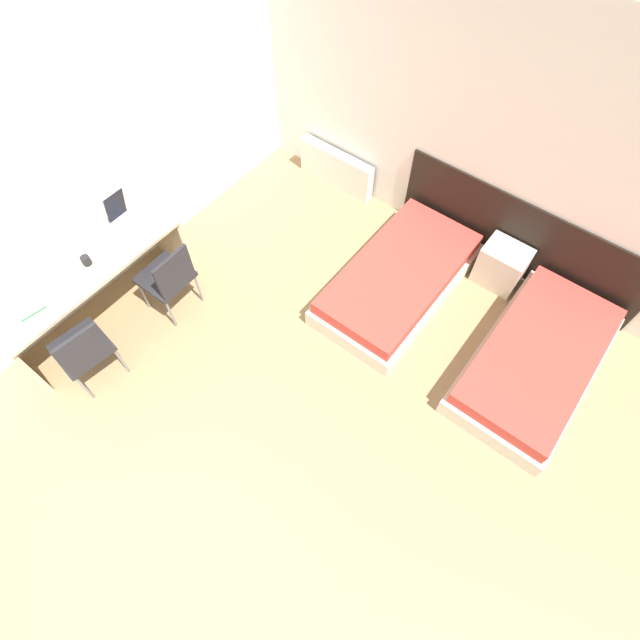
{
  "coord_description": "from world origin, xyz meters",
  "views": [
    {
      "loc": [
        1.44,
        0.65,
        4.3
      ],
      "look_at": [
        0.0,
        2.5,
        0.55
      ],
      "focal_mm": 28.0,
      "sensor_mm": 36.0,
      "label": 1
    }
  ],
  "objects_px": {
    "bed_near_window": "(398,279)",
    "nightstand": "(501,265)",
    "bed_near_door": "(536,360)",
    "chair_near_laptop": "(168,277)",
    "laptop": "(125,219)",
    "chair_near_notebook": "(83,349)"
  },
  "relations": [
    {
      "from": "bed_near_door",
      "to": "chair_near_laptop",
      "type": "distance_m",
      "value": 3.54
    },
    {
      "from": "chair_near_laptop",
      "to": "laptop",
      "type": "xyz_separation_m",
      "value": [
        -0.56,
        0.1,
        0.33
      ]
    },
    {
      "from": "chair_near_notebook",
      "to": "chair_near_laptop",
      "type": "bearing_deg",
      "value": 97.33
    },
    {
      "from": "nightstand",
      "to": "chair_near_notebook",
      "type": "bearing_deg",
      "value": -125.94
    },
    {
      "from": "chair_near_notebook",
      "to": "laptop",
      "type": "height_order",
      "value": "laptop"
    },
    {
      "from": "chair_near_notebook",
      "to": "laptop",
      "type": "xyz_separation_m",
      "value": [
        -0.56,
        1.09,
        0.33
      ]
    },
    {
      "from": "nightstand",
      "to": "chair_near_notebook",
      "type": "distance_m",
      "value": 4.09
    },
    {
      "from": "bed_near_window",
      "to": "nightstand",
      "type": "height_order",
      "value": "nightstand"
    },
    {
      "from": "bed_near_door",
      "to": "nightstand",
      "type": "distance_m",
      "value": 1.07
    },
    {
      "from": "nightstand",
      "to": "bed_near_door",
      "type": "bearing_deg",
      "value": -44.73
    },
    {
      "from": "bed_near_door",
      "to": "chair_near_laptop",
      "type": "xyz_separation_m",
      "value": [
        -3.16,
        -1.56,
        0.34
      ]
    },
    {
      "from": "chair_near_laptop",
      "to": "chair_near_notebook",
      "type": "height_order",
      "value": "same"
    },
    {
      "from": "nightstand",
      "to": "chair_near_notebook",
      "type": "relative_size",
      "value": 0.54
    },
    {
      "from": "bed_near_window",
      "to": "bed_near_door",
      "type": "height_order",
      "value": "same"
    },
    {
      "from": "chair_near_laptop",
      "to": "bed_near_window",
      "type": "bearing_deg",
      "value": 42.24
    },
    {
      "from": "chair_near_notebook",
      "to": "bed_near_window",
      "type": "bearing_deg",
      "value": 64.69
    },
    {
      "from": "bed_near_door",
      "to": "chair_near_notebook",
      "type": "height_order",
      "value": "chair_near_notebook"
    },
    {
      "from": "chair_near_notebook",
      "to": "bed_near_door",
      "type": "bearing_deg",
      "value": 46.3
    },
    {
      "from": "chair_near_notebook",
      "to": "nightstand",
      "type": "bearing_deg",
      "value": 61.41
    },
    {
      "from": "nightstand",
      "to": "laptop",
      "type": "distance_m",
      "value": 3.74
    },
    {
      "from": "bed_near_window",
      "to": "chair_near_laptop",
      "type": "height_order",
      "value": "chair_near_laptop"
    },
    {
      "from": "nightstand",
      "to": "laptop",
      "type": "xyz_separation_m",
      "value": [
        -2.96,
        -2.21,
        0.61
      ]
    }
  ]
}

